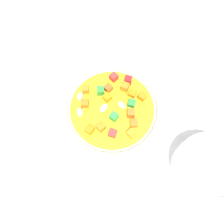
% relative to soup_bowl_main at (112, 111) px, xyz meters
% --- Properties ---
extents(ground_plane, '(1.40, 1.40, 0.02)m').
position_rel_soup_bowl_main_xyz_m(ground_plane, '(0.00, 0.00, -0.04)').
color(ground_plane, silver).
extents(soup_bowl_main, '(0.19, 0.19, 0.06)m').
position_rel_soup_bowl_main_xyz_m(soup_bowl_main, '(0.00, 0.00, 0.00)').
color(soup_bowl_main, white).
rests_on(soup_bowl_main, ground_plane).
extents(spoon, '(0.24, 0.05, 0.01)m').
position_rel_soup_bowl_main_xyz_m(spoon, '(0.04, 0.14, -0.02)').
color(spoon, silver).
rests_on(spoon, ground_plane).
extents(side_bowl_small, '(0.12, 0.12, 0.05)m').
position_rel_soup_bowl_main_xyz_m(side_bowl_small, '(-0.14, 0.13, -0.00)').
color(side_bowl_small, white).
rests_on(side_bowl_small, ground_plane).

